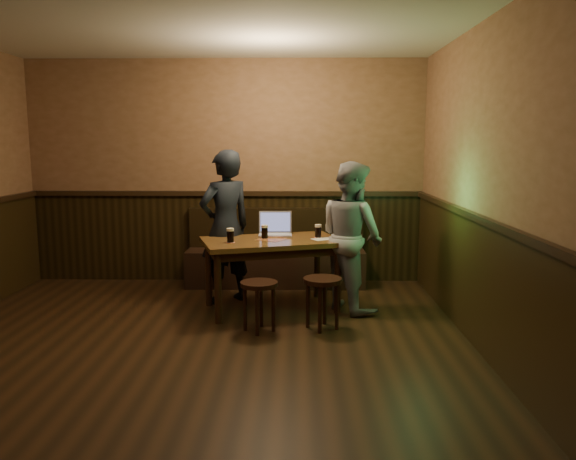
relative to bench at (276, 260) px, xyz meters
The scene contains 12 objects.
room 2.75m from the bench, 104.13° to the right, with size 5.04×6.04×2.84m.
bench is the anchor object (origin of this frame).
pub_table 1.12m from the bench, 90.00° to the right, with size 1.59×1.19×0.76m.
stool_left 1.78m from the bench, 92.68° to the right, with size 0.38×0.38×0.48m.
stool_right 1.77m from the bench, 73.09° to the right, with size 0.43×0.43×0.50m.
pint_left 1.42m from the bench, 107.98° to the right, with size 0.10×0.10×0.15m.
pint_mid 1.14m from the bench, 94.19° to the right, with size 0.09×0.09×0.15m.
pint_right 1.18m from the bench, 62.13° to the right, with size 0.09×0.09×0.14m.
laptop 0.93m from the bench, 87.86° to the right, with size 0.37×0.30×0.26m.
menu 1.25m from the bench, 62.26° to the right, with size 0.22×0.15×0.00m, color silver.
person_suit 1.08m from the bench, 123.99° to the right, with size 0.62×0.41×1.69m, color black.
person_grey 1.41m from the bench, 50.59° to the right, with size 0.77×0.60×1.58m, color gray.
Camera 1 is at (0.93, -4.13, 1.76)m, focal length 35.00 mm.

